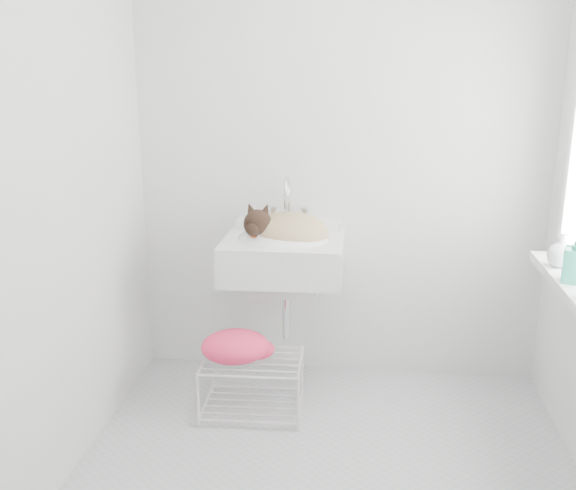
# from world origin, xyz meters

# --- Properties ---
(floor) EXTENTS (2.20, 2.00, 0.02)m
(floor) POSITION_xyz_m (0.00, 0.00, 0.00)
(floor) COLOR #A4A9AD
(floor) RESTS_ON ground
(back_wall) EXTENTS (2.20, 0.02, 2.50)m
(back_wall) POSITION_xyz_m (0.00, 1.00, 1.25)
(back_wall) COLOR silver
(back_wall) RESTS_ON ground
(left_wall) EXTENTS (0.02, 2.00, 2.50)m
(left_wall) POSITION_xyz_m (-1.10, 0.00, 1.25)
(left_wall) COLOR silver
(left_wall) RESTS_ON ground
(windowsill) EXTENTS (0.16, 0.88, 0.04)m
(windowsill) POSITION_xyz_m (1.01, 0.20, 0.83)
(windowsill) COLOR white
(windowsill) RESTS_ON right_wall
(sink) EXTENTS (0.61, 0.53, 0.24)m
(sink) POSITION_xyz_m (-0.27, 0.74, 0.85)
(sink) COLOR white
(sink) RESTS_ON back_wall
(faucet) EXTENTS (0.22, 0.16, 0.22)m
(faucet) POSITION_xyz_m (-0.27, 0.92, 0.99)
(faucet) COLOR silver
(faucet) RESTS_ON sink
(cat) EXTENTS (0.44, 0.36, 0.27)m
(cat) POSITION_xyz_m (-0.26, 0.72, 0.89)
(cat) COLOR tan
(cat) RESTS_ON sink
(wire_rack) EXTENTS (0.50, 0.36, 0.29)m
(wire_rack) POSITION_xyz_m (-0.40, 0.46, 0.15)
(wire_rack) COLOR silver
(wire_rack) RESTS_ON floor
(towel) EXTENTS (0.39, 0.31, 0.14)m
(towel) POSITION_xyz_m (-0.48, 0.45, 0.32)
(towel) COLOR red
(towel) RESTS_ON wire_rack
(bottle_b) EXTENTS (0.12, 0.13, 0.21)m
(bottle_b) POSITION_xyz_m (1.00, 0.19, 0.85)
(bottle_b) COLOR #28856D
(bottle_b) RESTS_ON windowsill
(bottle_c) EXTENTS (0.16, 0.16, 0.15)m
(bottle_c) POSITION_xyz_m (1.00, 0.41, 0.85)
(bottle_c) COLOR white
(bottle_c) RESTS_ON windowsill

